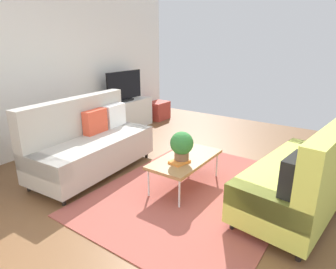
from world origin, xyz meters
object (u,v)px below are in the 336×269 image
coffee_table (185,159)px  tv_console (125,115)px  couch_beige (90,143)px  storage_trunk (158,110)px  table_book_0 (179,162)px  couch_green (305,176)px  tv (124,87)px  vase_0 (103,101)px  bottle_0 (111,101)px  potted_plant (182,145)px

coffee_table → tv_console: (1.52, 2.51, -0.07)m
couch_beige → tv_console: couch_beige is taller
storage_trunk → table_book_0: (-2.81, -2.43, 0.21)m
couch_beige → couch_green: same height
tv → vase_0: 0.63m
couch_green → bottle_0: bearing=85.3°
storage_trunk → bottle_0: bearing=177.8°
vase_0 → table_book_0: bearing=-113.6°
couch_beige → table_book_0: couch_beige is taller
vase_0 → bottle_0: bearing=-32.2°
tv_console → bottle_0: bearing=-174.8°
couch_beige → vase_0: 1.77m
tv → table_book_0: 3.08m
tv_console → vase_0: 0.71m
potted_plant → tv: bearing=56.7°
table_book_0 → potted_plant: bearing=5.3°
tv_console → storage_trunk: 1.11m
couch_beige → bottle_0: couch_beige is taller
couch_green → coffee_table: bearing=107.9°
storage_trunk → vase_0: (-1.68, 0.15, 0.50)m
potted_plant → vase_0: (1.07, 2.58, 0.08)m
tv_console → couch_green: bearing=-107.6°
couch_beige → coffee_table: bearing=101.2°
vase_0 → tv_console: bearing=-4.9°
couch_green → coffee_table: size_ratio=1.81×
tv → storage_trunk: size_ratio=1.92×
couch_beige → bottle_0: size_ratio=13.95×
tv → table_book_0: bearing=-124.2°
couch_green → vase_0: couch_green is taller
couch_beige → vase_0: (1.33, 1.13, 0.28)m
potted_plant → couch_green: bearing=-73.8°
couch_green → storage_trunk: (2.34, 3.82, -0.23)m
tv_console → storage_trunk: size_ratio=2.69×
couch_beige → bottle_0: bearing=-148.7°
coffee_table → storage_trunk: size_ratio=2.12×
couch_green → bottle_0: 3.98m
vase_0 → coffee_table: bearing=-110.2°
coffee_table → vase_0: size_ratio=6.71×
couch_green → potted_plant: bearing=113.2°
coffee_table → vase_0: 2.74m
coffee_table → potted_plant: 0.28m
couch_green → tv_console: (1.24, 3.92, -0.13)m
coffee_table → bottle_0: 2.71m
tv_console → bottle_0: size_ratio=9.99×
coffee_table → table_book_0: bearing=-171.4°
couch_beige → vase_0: size_ratio=11.92×
couch_beige → storage_trunk: (3.01, 0.98, -0.23)m
potted_plant → vase_0: bearing=67.5°
couch_beige → vase_0: bearing=-143.6°
couch_beige → table_book_0: bearing=93.7°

